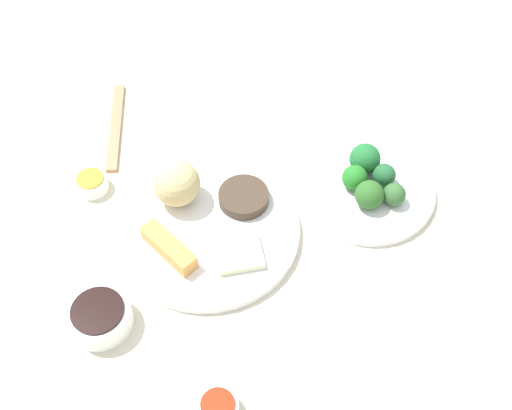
% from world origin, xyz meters
% --- Properties ---
extents(tabletop, '(2.20, 2.20, 0.02)m').
position_xyz_m(tabletop, '(0.00, 0.00, 0.01)').
color(tabletop, beige).
rests_on(tabletop, ground).
extents(main_plate, '(0.30, 0.30, 0.02)m').
position_xyz_m(main_plate, '(0.00, -0.01, 0.03)').
color(main_plate, white).
rests_on(main_plate, tabletop).
extents(rice_scoop, '(0.08, 0.08, 0.08)m').
position_xyz_m(rice_scoop, '(0.07, 0.03, 0.08)').
color(rice_scoop, '#CFB97B').
rests_on(rice_scoop, main_plate).
extents(spring_roll, '(0.10, 0.09, 0.03)m').
position_xyz_m(spring_roll, '(-0.04, 0.05, 0.05)').
color(spring_roll, gold).
rests_on(spring_roll, main_plate).
extents(crab_rangoon_wonton, '(0.07, 0.07, 0.01)m').
position_xyz_m(crab_rangoon_wonton, '(-0.06, -0.06, 0.04)').
color(crab_rangoon_wonton, beige).
rests_on(crab_rangoon_wonton, main_plate).
extents(stir_fry_heap, '(0.08, 0.08, 0.02)m').
position_xyz_m(stir_fry_heap, '(0.05, -0.08, 0.05)').
color(stir_fry_heap, '#3D2F22').
rests_on(stir_fry_heap, main_plate).
extents(broccoli_plate, '(0.23, 0.23, 0.01)m').
position_xyz_m(broccoli_plate, '(0.05, -0.29, 0.03)').
color(broccoli_plate, white).
rests_on(broccoli_plate, tabletop).
extents(broccoli_floret_0, '(0.04, 0.04, 0.04)m').
position_xyz_m(broccoli_floret_0, '(0.06, -0.27, 0.06)').
color(broccoli_floret_0, '#227224').
rests_on(broccoli_floret_0, broccoli_plate).
extents(broccoli_floret_1, '(0.05, 0.05, 0.05)m').
position_xyz_m(broccoli_floret_1, '(0.09, -0.29, 0.06)').
color(broccoli_floret_1, '#1E662E').
rests_on(broccoli_floret_1, broccoli_plate).
extents(broccoli_floret_2, '(0.04, 0.04, 0.04)m').
position_xyz_m(broccoli_floret_2, '(0.06, -0.32, 0.05)').
color(broccoli_floret_2, '#215830').
rests_on(broccoli_floret_2, broccoli_plate).
extents(broccoli_floret_3, '(0.04, 0.04, 0.04)m').
position_xyz_m(broccoli_floret_3, '(0.01, -0.32, 0.05)').
color(broccoli_floret_3, '#315E2E').
rests_on(broccoli_floret_3, broccoli_plate).
extents(broccoli_floret_4, '(0.05, 0.05, 0.05)m').
position_xyz_m(broccoli_floret_4, '(0.02, -0.28, 0.06)').
color(broccoli_floret_4, '#2B5E24').
rests_on(broccoli_floret_4, broccoli_plate).
extents(soy_sauce_bowl, '(0.09, 0.09, 0.04)m').
position_xyz_m(soy_sauce_bowl, '(-0.14, 0.16, 0.04)').
color(soy_sauce_bowl, white).
rests_on(soy_sauce_bowl, tabletop).
extents(soy_sauce_bowl_liquid, '(0.08, 0.08, 0.00)m').
position_xyz_m(soy_sauce_bowl_liquid, '(-0.14, 0.16, 0.06)').
color(soy_sauce_bowl_liquid, black).
rests_on(soy_sauce_bowl_liquid, soy_sauce_bowl).
extents(sauce_ramekin_sweet_and_sour, '(0.06, 0.06, 0.03)m').
position_xyz_m(sauce_ramekin_sweet_and_sour, '(-0.29, -0.00, 0.03)').
color(sauce_ramekin_sweet_and_sour, white).
rests_on(sauce_ramekin_sweet_and_sour, tabletop).
extents(sauce_ramekin_sweet_and_sour_liquid, '(0.05, 0.05, 0.00)m').
position_xyz_m(sauce_ramekin_sweet_and_sour_liquid, '(-0.29, -0.00, 0.05)').
color(sauce_ramekin_sweet_and_sour_liquid, red).
rests_on(sauce_ramekin_sweet_and_sour_liquid, sauce_ramekin_sweet_and_sour).
extents(sauce_ramekin_hot_mustard, '(0.06, 0.06, 0.03)m').
position_xyz_m(sauce_ramekin_hot_mustard, '(0.12, 0.18, 0.03)').
color(sauce_ramekin_hot_mustard, white).
rests_on(sauce_ramekin_hot_mustard, tabletop).
extents(sauce_ramekin_hot_mustard_liquid, '(0.05, 0.05, 0.00)m').
position_xyz_m(sauce_ramekin_hot_mustard_liquid, '(0.12, 0.18, 0.05)').
color(sauce_ramekin_hot_mustard_liquid, yellow).
rests_on(sauce_ramekin_hot_mustard_liquid, sauce_ramekin_hot_mustard).
extents(chopsticks_pair, '(0.22, 0.03, 0.01)m').
position_xyz_m(chopsticks_pair, '(0.26, 0.14, 0.02)').
color(chopsticks_pair, '#9E7955').
rests_on(chopsticks_pair, tabletop).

